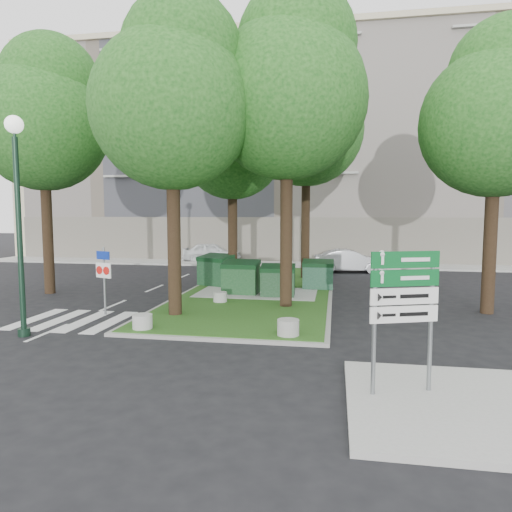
% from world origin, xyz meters
% --- Properties ---
extents(ground, '(120.00, 120.00, 0.00)m').
position_xyz_m(ground, '(0.00, 0.00, 0.00)').
color(ground, black).
rests_on(ground, ground).
extents(median_island, '(6.00, 16.00, 0.12)m').
position_xyz_m(median_island, '(0.50, 8.00, 0.06)').
color(median_island, '#284A15').
rests_on(median_island, ground).
extents(median_kerb, '(6.30, 16.30, 0.10)m').
position_xyz_m(median_kerb, '(0.50, 8.00, 0.05)').
color(median_kerb, gray).
rests_on(median_kerb, ground).
extents(sidewalk_corner, '(5.00, 4.00, 0.12)m').
position_xyz_m(sidewalk_corner, '(6.50, -3.50, 0.06)').
color(sidewalk_corner, '#999993').
rests_on(sidewalk_corner, ground).
extents(building_sidewalk, '(42.00, 3.00, 0.12)m').
position_xyz_m(building_sidewalk, '(0.00, 18.50, 0.06)').
color(building_sidewalk, '#999993').
rests_on(building_sidewalk, ground).
extents(zebra_crossing, '(5.00, 3.00, 0.01)m').
position_xyz_m(zebra_crossing, '(-3.75, 1.50, 0.01)').
color(zebra_crossing, silver).
rests_on(zebra_crossing, ground).
extents(apartment_building, '(41.00, 12.00, 16.00)m').
position_xyz_m(apartment_building, '(0.00, 26.00, 8.00)').
color(apartment_building, beige).
rests_on(apartment_building, ground).
extents(tree_median_near_left, '(5.20, 5.20, 10.53)m').
position_xyz_m(tree_median_near_left, '(-1.41, 2.56, 7.32)').
color(tree_median_near_left, black).
rests_on(tree_median_near_left, ground).
extents(tree_median_near_right, '(5.60, 5.60, 11.46)m').
position_xyz_m(tree_median_near_right, '(2.09, 4.56, 7.99)').
color(tree_median_near_right, black).
rests_on(tree_median_near_right, ground).
extents(tree_median_mid, '(4.80, 4.80, 9.99)m').
position_xyz_m(tree_median_mid, '(-0.91, 9.06, 6.98)').
color(tree_median_mid, black).
rests_on(tree_median_mid, ground).
extents(tree_median_far, '(5.80, 5.80, 11.93)m').
position_xyz_m(tree_median_far, '(2.29, 12.06, 8.32)').
color(tree_median_far, black).
rests_on(tree_median_far, ground).
extents(tree_street_left, '(5.40, 5.40, 11.00)m').
position_xyz_m(tree_street_left, '(-8.41, 6.06, 7.65)').
color(tree_street_left, black).
rests_on(tree_street_left, ground).
extents(tree_street_right, '(5.00, 5.00, 10.06)m').
position_xyz_m(tree_street_right, '(9.09, 5.06, 6.98)').
color(tree_street_right, black).
rests_on(tree_street_right, ground).
extents(dumpster_a, '(1.88, 1.64, 1.46)m').
position_xyz_m(dumpster_a, '(-1.74, 8.77, 0.82)').
color(dumpster_a, '#0D3317').
rests_on(dumpster_a, median_island).
extents(dumpster_b, '(1.56, 1.13, 1.40)m').
position_xyz_m(dumpster_b, '(-0.14, 6.76, 0.79)').
color(dumpster_b, '#103917').
rests_on(dumpster_b, median_island).
extents(dumpster_c, '(1.43, 1.03, 1.29)m').
position_xyz_m(dumpster_c, '(1.46, 6.47, 0.74)').
color(dumpster_c, black).
rests_on(dumpster_c, median_island).
extents(dumpster_d, '(1.39, 0.98, 1.29)m').
position_xyz_m(dumpster_d, '(3.00, 8.63, 0.74)').
color(dumpster_d, '#123C26').
rests_on(dumpster_d, median_island).
extents(bollard_left, '(0.58, 0.58, 0.41)m').
position_xyz_m(bollard_left, '(-1.78, 0.50, 0.33)').
color(bollard_left, '#A8A7A2').
rests_on(bollard_left, median_island).
extents(bollard_right, '(0.61, 0.61, 0.44)m').
position_xyz_m(bollard_right, '(2.50, 0.50, 0.34)').
color(bollard_right, gray).
rests_on(bollard_right, median_island).
extents(bollard_mid, '(0.52, 0.52, 0.37)m').
position_xyz_m(bollard_mid, '(-0.55, 4.82, 0.30)').
color(bollard_mid, '#9D9D98').
rests_on(bollard_mid, median_island).
extents(litter_bin, '(0.37, 0.37, 0.64)m').
position_xyz_m(litter_bin, '(2.50, 10.13, 0.44)').
color(litter_bin, gold).
rests_on(litter_bin, median_island).
extents(street_lamp, '(0.49, 0.49, 6.13)m').
position_xyz_m(street_lamp, '(-4.94, -0.45, 3.86)').
color(street_lamp, black).
rests_on(street_lamp, ground).
extents(traffic_sign_pole, '(0.67, 0.28, 2.34)m').
position_xyz_m(traffic_sign_pole, '(-4.01, 2.47, 1.50)').
color(traffic_sign_pole, slate).
rests_on(traffic_sign_pole, ground).
extents(directional_sign, '(1.27, 0.48, 2.67)m').
position_xyz_m(directional_sign, '(5.01, -3.15, 1.89)').
color(directional_sign, slate).
rests_on(directional_sign, sidewalk_corner).
extents(car_white, '(4.33, 2.18, 1.41)m').
position_xyz_m(car_white, '(-4.91, 19.50, 0.71)').
color(car_white, white).
rests_on(car_white, ground).
extents(car_silver, '(4.24, 1.87, 1.35)m').
position_xyz_m(car_silver, '(4.58, 15.50, 0.68)').
color(car_silver, '#999CA1').
rests_on(car_silver, ground).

